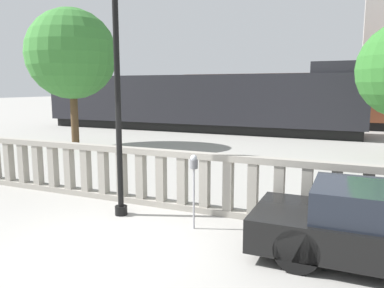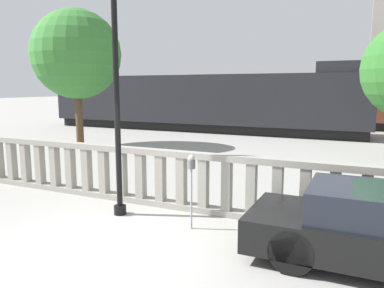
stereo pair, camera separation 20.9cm
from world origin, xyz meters
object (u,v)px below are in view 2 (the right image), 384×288
object	(u,v)px
train_near	(200,102)
parking_meter	(191,170)
tree_left	(76,55)
lamppost	(115,44)

from	to	relation	value
train_near	parking_meter	bearing A→B (deg)	-67.06
tree_left	lamppost	bearing A→B (deg)	-44.11
parking_meter	lamppost	bearing A→B (deg)	176.29
tree_left	parking_meter	bearing A→B (deg)	-38.43
train_near	tree_left	size ratio (longest dim) A/B	3.27
lamppost	train_near	size ratio (longest dim) A/B	0.30
lamppost	tree_left	bearing A→B (deg)	135.89
parking_meter	train_near	distance (m)	16.92
lamppost	tree_left	xyz separation A→B (m)	(-7.42, 7.20, 0.58)
lamppost	parking_meter	bearing A→B (deg)	-3.71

